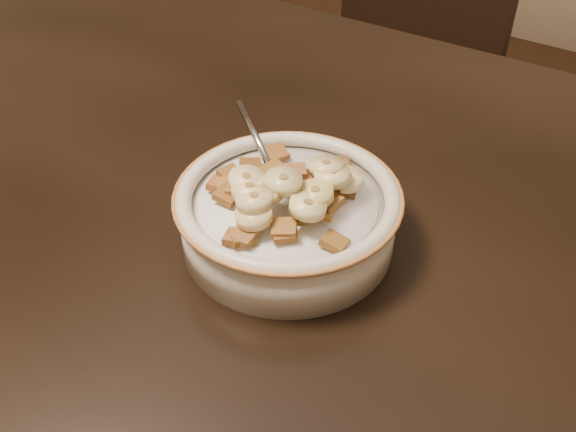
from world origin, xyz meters
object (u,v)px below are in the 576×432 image
Objects in this scene: table at (116,158)px; chair at (380,106)px; cereal_bowl at (288,222)px; spoon at (276,178)px.

chair reaches higher than table.
spoon is (-0.03, 0.02, 0.03)m from cereal_bowl.
chair reaches higher than cereal_bowl.
spoon is (0.25, -0.75, 0.36)m from chair.
table is at bearing -56.30° from spoon.
spoon is at bearing -73.18° from chair.
cereal_bowl is 0.04m from spoon.
chair reaches higher than spoon.
chair is 0.87m from spoon.
chair is at bearing 109.70° from cereal_bowl.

